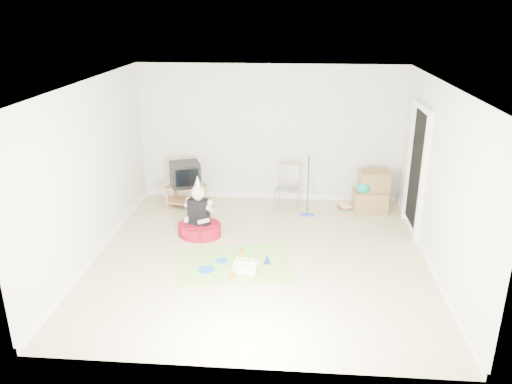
# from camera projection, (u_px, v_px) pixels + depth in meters

# --- Properties ---
(ground) EXTENTS (5.00, 5.00, 0.00)m
(ground) POSITION_uv_depth(u_px,v_px,m) (260.00, 257.00, 7.57)
(ground) COLOR beige
(ground) RESTS_ON ground
(doorway_recess) EXTENTS (0.02, 0.90, 2.05)m
(doorway_recess) POSITION_uv_depth(u_px,v_px,m) (417.00, 172.00, 8.15)
(doorway_recess) COLOR black
(doorway_recess) RESTS_ON ground
(tv_stand) EXTENTS (0.75, 0.55, 0.42)m
(tv_stand) POSITION_uv_depth(u_px,v_px,m) (186.00, 194.00, 9.37)
(tv_stand) COLOR #A06C48
(tv_stand) RESTS_ON ground
(crt_tv) EXTENTS (0.65, 0.60, 0.45)m
(crt_tv) POSITION_uv_depth(u_px,v_px,m) (185.00, 174.00, 9.24)
(crt_tv) COLOR black
(crt_tv) RESTS_ON tv_stand
(folding_chair) EXTENTS (0.47, 0.45, 0.88)m
(folding_chair) POSITION_uv_depth(u_px,v_px,m) (286.00, 190.00, 9.10)
(folding_chair) COLOR #98989D
(folding_chair) RESTS_ON ground
(cardboard_boxes) EXTENTS (0.64, 0.52, 0.76)m
(cardboard_boxes) POSITION_uv_depth(u_px,v_px,m) (371.00, 192.00, 9.17)
(cardboard_boxes) COLOR olive
(cardboard_boxes) RESTS_ON ground
(floor_mop) EXTENTS (0.26, 0.36, 1.06)m
(floor_mop) POSITION_uv_depth(u_px,v_px,m) (308.00, 202.00, 8.96)
(floor_mop) COLOR blue
(floor_mop) RESTS_ON ground
(book_pile) EXTENTS (0.25, 0.28, 0.09)m
(book_pile) POSITION_uv_depth(u_px,v_px,m) (344.00, 206.00, 9.37)
(book_pile) COLOR #267344
(book_pile) RESTS_ON ground
(seated_woman) EXTENTS (0.86, 0.86, 1.04)m
(seated_woman) POSITION_uv_depth(u_px,v_px,m) (199.00, 222.00, 8.22)
(seated_woman) COLOR maroon
(seated_woman) RESTS_ON ground
(party_mat) EXTENTS (1.83, 1.45, 0.01)m
(party_mat) POSITION_uv_depth(u_px,v_px,m) (234.00, 264.00, 7.36)
(party_mat) COLOR #FB349B
(party_mat) RESTS_ON ground
(birthday_cake) EXTENTS (0.37, 0.31, 0.16)m
(birthday_cake) POSITION_uv_depth(u_px,v_px,m) (245.00, 268.00, 7.15)
(birthday_cake) COLOR white
(birthday_cake) RESTS_ON party_mat
(blue_plate_near) EXTENTS (0.22, 0.22, 0.01)m
(blue_plate_near) POSITION_uv_depth(u_px,v_px,m) (222.00, 261.00, 7.44)
(blue_plate_near) COLOR blue
(blue_plate_near) RESTS_ON party_mat
(blue_plate_far) EXTENTS (0.25, 0.25, 0.01)m
(blue_plate_far) POSITION_uv_depth(u_px,v_px,m) (206.00, 270.00, 7.18)
(blue_plate_far) COLOR blue
(blue_plate_far) RESTS_ON party_mat
(orange_cup_near) EXTENTS (0.07, 0.07, 0.07)m
(orange_cup_near) POSITION_uv_depth(u_px,v_px,m) (241.00, 251.00, 7.65)
(orange_cup_near) COLOR #CE5D16
(orange_cup_near) RESTS_ON party_mat
(orange_cup_far) EXTENTS (0.07, 0.07, 0.07)m
(orange_cup_far) POSITION_uv_depth(u_px,v_px,m) (233.00, 275.00, 6.98)
(orange_cup_far) COLOR #CE5D16
(orange_cup_far) RESTS_ON party_mat
(blue_party_hat) EXTENTS (0.10, 0.10, 0.14)m
(blue_party_hat) POSITION_uv_depth(u_px,v_px,m) (267.00, 259.00, 7.34)
(blue_party_hat) COLOR #162D9F
(blue_party_hat) RESTS_ON party_mat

